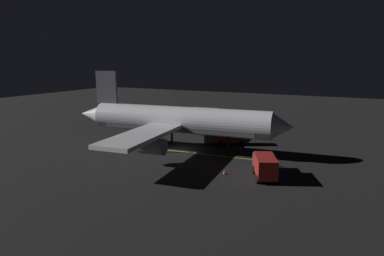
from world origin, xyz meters
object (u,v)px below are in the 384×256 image
at_px(traffic_cone_under_wing, 230,150).
at_px(airliner, 176,121).
at_px(catering_truck, 227,136).
at_px(ground_crew_worker, 259,160).
at_px(traffic_cone_near_right, 224,172).
at_px(traffic_cone_near_left, 241,148).
at_px(baggage_truck, 265,166).

bearing_deg(traffic_cone_under_wing, airliner, -72.24).
xyz_separation_m(catering_truck, ground_crew_worker, (8.97, 7.81, -0.46)).
distance_m(airliner, traffic_cone_near_right, 13.42).
relative_size(airliner, traffic_cone_near_left, 61.19).
bearing_deg(traffic_cone_near_left, ground_crew_worker, 34.82).
bearing_deg(traffic_cone_near_right, traffic_cone_near_left, -170.21).
relative_size(airliner, traffic_cone_near_right, 61.19).
distance_m(ground_crew_worker, traffic_cone_under_wing, 7.61).
relative_size(baggage_truck, catering_truck, 1.00).
bearing_deg(baggage_truck, traffic_cone_under_wing, -138.67).
bearing_deg(baggage_truck, ground_crew_worker, -154.93).
xyz_separation_m(airliner, baggage_truck, (6.03, 14.93, -3.01)).
xyz_separation_m(ground_crew_worker, traffic_cone_near_right, (4.72, -2.74, -0.64)).
relative_size(ground_crew_worker, traffic_cone_under_wing, 3.16).
bearing_deg(airliner, traffic_cone_near_right, 55.54).
bearing_deg(traffic_cone_near_right, traffic_cone_under_wing, -162.52).
relative_size(catering_truck, traffic_cone_near_left, 12.25).
relative_size(catering_truck, traffic_cone_near_right, 12.25).
bearing_deg(traffic_cone_near_left, airliner, -63.45).
height_order(airliner, baggage_truck, airliner).
bearing_deg(traffic_cone_near_right, airliner, -124.46).
xyz_separation_m(airliner, traffic_cone_near_left, (-4.28, 8.56, -4.07)).
bearing_deg(traffic_cone_under_wing, traffic_cone_near_right, 17.48).
xyz_separation_m(catering_truck, traffic_cone_near_left, (2.18, 3.09, -1.10)).
height_order(catering_truck, traffic_cone_near_right, catering_truck).
height_order(airliner, ground_crew_worker, airliner).
bearing_deg(traffic_cone_near_left, catering_truck, -125.22).
height_order(catering_truck, ground_crew_worker, catering_truck).
xyz_separation_m(baggage_truck, traffic_cone_under_wing, (-8.43, -7.42, -1.06)).
bearing_deg(traffic_cone_near_right, baggage_truck, 105.41).
xyz_separation_m(airliner, traffic_cone_near_right, (7.24, 10.55, -4.07)).
height_order(baggage_truck, traffic_cone_near_right, baggage_truck).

